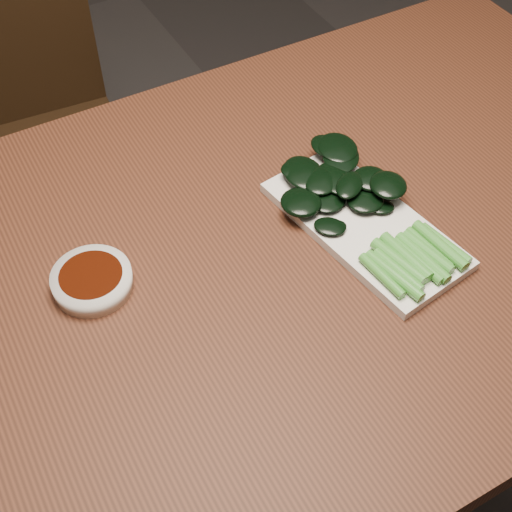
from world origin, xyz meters
name	(u,v)px	position (x,y,z in m)	size (l,w,h in m)	color
ground	(258,483)	(0.00, 0.00, 0.00)	(6.00, 6.00, 0.00)	#322F2F
table	(259,285)	(0.00, 0.00, 0.68)	(1.40, 0.80, 0.75)	#472214
chair_far	(29,130)	(-0.15, 0.74, 0.49)	(0.42, 0.42, 0.89)	black
sauce_bowl	(92,280)	(-0.21, 0.05, 0.76)	(0.10, 0.10, 0.03)	white
serving_plate	(364,225)	(0.15, -0.03, 0.76)	(0.18, 0.30, 0.01)	white
gai_lan	(355,201)	(0.15, 0.00, 0.78)	(0.18, 0.32, 0.03)	green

